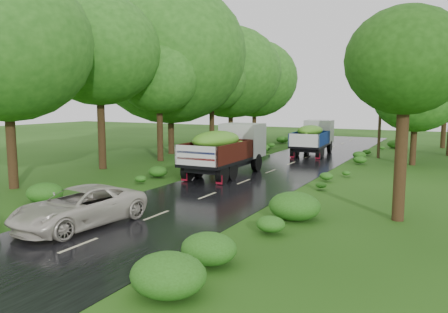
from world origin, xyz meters
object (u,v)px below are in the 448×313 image
Objects in this scene: truck_far at (314,136)px; utility_pole at (381,105)px; truck_near at (228,147)px; car at (79,207)px.

utility_pole reaches higher than truck_far.
truck_far is at bearing -156.57° from utility_pole.
truck_near is 0.89× the size of utility_pole.
car is at bearing -97.26° from truck_far.
truck_far is (1.78, 12.05, -0.13)m from truck_near.
truck_far is 5.74m from utility_pole.
truck_near is 1.44× the size of car.
truck_near reaches higher than truck_far.
truck_near is 1.07× the size of truck_far.
utility_pole is (6.57, 24.41, 3.43)m from car.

